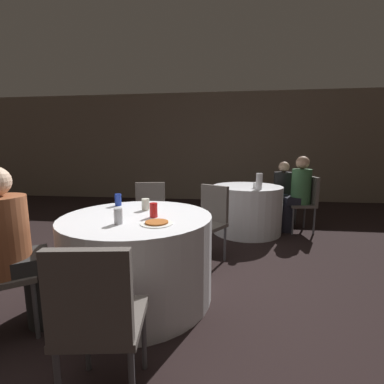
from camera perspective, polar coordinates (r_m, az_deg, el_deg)
ground_plane at (r=2.55m, az=-10.89°, el=-22.01°), size 16.00×16.00×0.00m
wall_back at (r=6.95m, az=0.96°, el=9.87°), size 16.00×0.06×2.80m
table_near at (r=2.42m, az=-11.76°, el=-13.83°), size 1.30×1.30×0.76m
table_far at (r=4.27m, az=12.02°, el=-3.70°), size 1.10×1.10×0.76m
chair_near_south at (r=1.43m, az=-20.34°, el=-24.07°), size 0.45×0.46×0.90m
chair_near_northeast at (r=3.09m, az=3.99°, el=-5.27°), size 0.56×0.56×0.90m
chair_near_north at (r=3.37m, az=-9.32°, el=-4.14°), size 0.46×0.47×0.90m
chair_far_northeast at (r=4.95m, az=20.13°, el=-0.33°), size 0.56×0.56×0.90m
chair_far_east at (r=4.56m, az=23.97°, el=-1.34°), size 0.46×0.45×0.90m
person_black_shirt at (r=4.82m, az=18.91°, el=-0.24°), size 0.47×0.45×1.12m
person_floral_shirt at (r=2.25m, az=-34.93°, el=-10.38°), size 0.49×0.47×1.21m
person_green_jacket at (r=4.48m, az=22.12°, el=-0.53°), size 0.49×0.33×1.23m
pizza_plate_near at (r=2.01m, az=-7.84°, el=-6.79°), size 0.26×0.26×0.02m
soda_can_red at (r=2.20m, az=-8.53°, el=-4.01°), size 0.07×0.07×0.12m
soda_can_blue at (r=2.73m, az=-16.10°, el=-1.67°), size 0.07×0.07×0.12m
soda_can_silver at (r=2.06m, az=-16.06°, el=-5.16°), size 0.07×0.07×0.12m
cup_near at (r=2.47m, az=-10.29°, el=-2.73°), size 0.07×0.07×0.11m
bottle_far at (r=3.84m, az=14.70°, el=2.29°), size 0.09×0.09×0.24m
cup_far at (r=3.97m, az=13.96°, el=1.46°), size 0.08×0.08×0.09m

